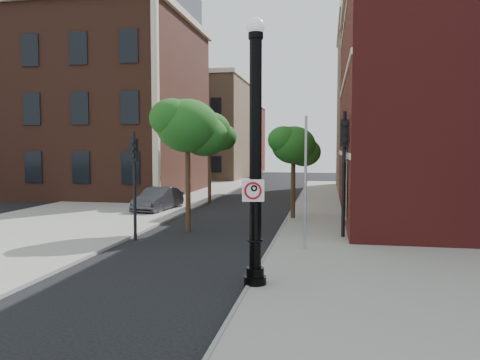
% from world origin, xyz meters
% --- Properties ---
extents(ground, '(120.00, 120.00, 0.00)m').
position_xyz_m(ground, '(0.00, 0.00, 0.00)').
color(ground, black).
rests_on(ground, ground).
extents(sidewalk_right, '(8.00, 60.00, 0.12)m').
position_xyz_m(sidewalk_right, '(6.00, 10.00, 0.06)').
color(sidewalk_right, gray).
rests_on(sidewalk_right, ground).
extents(sidewalk_left, '(10.00, 50.00, 0.12)m').
position_xyz_m(sidewalk_left, '(-9.00, 18.00, 0.06)').
color(sidewalk_left, gray).
rests_on(sidewalk_left, ground).
extents(curb_edge, '(0.10, 60.00, 0.14)m').
position_xyz_m(curb_edge, '(2.05, 10.00, 0.07)').
color(curb_edge, gray).
rests_on(curb_edge, ground).
extents(victorian_building, '(18.60, 14.60, 17.95)m').
position_xyz_m(victorian_building, '(-16.00, 23.97, 8.74)').
color(victorian_building, '#542B1F').
rests_on(victorian_building, ground).
extents(bg_building_tan_a, '(12.00, 12.00, 12.00)m').
position_xyz_m(bg_building_tan_a, '(-12.00, 44.00, 6.00)').
color(bg_building_tan_a, '#8C674C').
rests_on(bg_building_tan_a, ground).
extents(bg_building_red, '(12.00, 12.00, 10.00)m').
position_xyz_m(bg_building_red, '(-12.00, 58.00, 5.00)').
color(bg_building_red, maroon).
rests_on(bg_building_red, ground).
extents(bg_building_tan_b, '(22.00, 14.00, 14.00)m').
position_xyz_m(bg_building_tan_b, '(16.00, 30.00, 7.00)').
color(bg_building_tan_b, '#8C674C').
rests_on(bg_building_tan_b, ground).
extents(lamppost, '(0.62, 0.62, 7.29)m').
position_xyz_m(lamppost, '(2.22, 0.12, 3.37)').
color(lamppost, black).
rests_on(lamppost, ground).
extents(no_parking_sign, '(0.59, 0.14, 0.60)m').
position_xyz_m(no_parking_sign, '(2.19, -0.06, 2.71)').
color(no_parking_sign, white).
rests_on(no_parking_sign, ground).
extents(parked_car, '(1.92, 4.49, 1.44)m').
position_xyz_m(parked_car, '(-5.93, 14.40, 0.72)').
color(parked_car, '#313136').
rests_on(parked_car, ground).
extents(traffic_signal_left, '(0.28, 0.37, 4.51)m').
position_xyz_m(traffic_signal_left, '(-3.71, 5.76, 3.04)').
color(traffic_signal_left, black).
rests_on(traffic_signal_left, ground).
extents(traffic_signal_right, '(0.34, 0.44, 5.34)m').
position_xyz_m(traffic_signal_right, '(4.80, 7.53, 3.60)').
color(traffic_signal_right, black).
rests_on(traffic_signal_right, ground).
extents(utility_pole, '(0.10, 0.10, 5.00)m').
position_xyz_m(utility_pole, '(3.35, 4.82, 2.50)').
color(utility_pole, '#999999').
rests_on(utility_pole, ground).
extents(street_tree_a, '(3.35, 3.03, 6.04)m').
position_xyz_m(street_tree_a, '(-2.07, 8.13, 4.77)').
color(street_tree_a, '#332014').
rests_on(street_tree_a, ground).
extents(street_tree_b, '(3.49, 3.16, 6.29)m').
position_xyz_m(street_tree_b, '(-3.85, 19.00, 4.97)').
color(street_tree_b, '#332014').
rests_on(street_tree_b, ground).
extents(street_tree_c, '(2.76, 2.49, 4.97)m').
position_xyz_m(street_tree_c, '(2.38, 12.44, 3.92)').
color(street_tree_c, '#332014').
rests_on(street_tree_c, ground).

